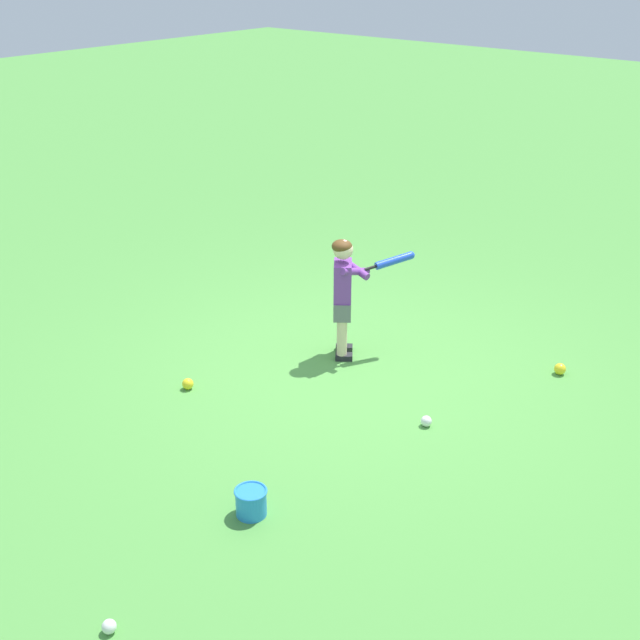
% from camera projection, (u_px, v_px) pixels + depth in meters
% --- Properties ---
extents(ground_plane, '(40.00, 40.00, 0.00)m').
position_uv_depth(ground_plane, '(355.00, 368.00, 7.15)').
color(ground_plane, '#519942').
extents(child_batter, '(0.50, 0.72, 1.08)m').
position_uv_depth(child_batter, '(346.00, 287.00, 7.09)').
color(child_batter, '#232328').
rests_on(child_batter, ground).
extents(play_ball_behind_batter, '(0.08, 0.08, 0.08)m').
position_uv_depth(play_ball_behind_batter, '(109.00, 627.00, 4.43)').
color(play_ball_behind_batter, white).
rests_on(play_ball_behind_batter, ground).
extents(play_ball_near_batter, '(0.09, 0.09, 0.09)m').
position_uv_depth(play_ball_near_batter, '(188.00, 384.00, 6.79)').
color(play_ball_near_batter, yellow).
rests_on(play_ball_near_batter, ground).
extents(play_ball_center_lawn, '(0.10, 0.10, 0.10)m').
position_uv_depth(play_ball_center_lawn, '(560.00, 369.00, 7.02)').
color(play_ball_center_lawn, yellow).
rests_on(play_ball_center_lawn, ground).
extents(play_ball_midfield, '(0.08, 0.08, 0.08)m').
position_uv_depth(play_ball_midfield, '(426.00, 421.00, 6.29)').
color(play_ball_midfield, white).
rests_on(play_ball_midfield, ground).
extents(toy_bucket, '(0.22, 0.22, 0.19)m').
position_uv_depth(toy_bucket, '(251.00, 502.00, 5.31)').
color(toy_bucket, '#2884DB').
rests_on(toy_bucket, ground).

